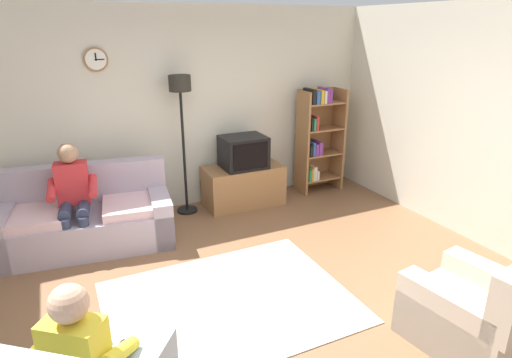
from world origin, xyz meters
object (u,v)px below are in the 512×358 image
object	(u,v)px
couch	(86,220)
person_on_couch	(73,193)
person_in_left_armchair	(88,353)
armchair_near_bookshelf	(475,313)
tv	(243,152)
bookshelf	(317,137)
tv_stand	(243,185)
floor_lamp	(181,107)

from	to	relation	value
couch	person_on_couch	xyz separation A→B (m)	(-0.10, -0.11, 0.39)
person_on_couch	person_in_left_armchair	size ratio (longest dim) A/B	1.11
couch	armchair_near_bookshelf	distance (m)	4.06
couch	tv	size ratio (longest dim) A/B	3.33
bookshelf	person_in_left_armchair	bearing A→B (deg)	-139.65
couch	person_in_left_armchair	distance (m)	2.66
person_in_left_armchair	armchair_near_bookshelf	bearing A→B (deg)	-9.40
tv_stand	armchair_near_bookshelf	xyz separation A→B (m)	(0.49, -3.42, 0.01)
tv	floor_lamp	size ratio (longest dim) A/B	0.32
tv	person_on_couch	world-z (taller)	person_on_couch
bookshelf	couch	bearing A→B (deg)	-173.32
bookshelf	floor_lamp	bearing A→B (deg)	179.21
tv	person_on_couch	xyz separation A→B (m)	(-2.22, -0.41, -0.09)
floor_lamp	armchair_near_bookshelf	world-z (taller)	floor_lamp
bookshelf	person_on_couch	xyz separation A→B (m)	(-3.48, -0.51, -0.14)
tv	person_in_left_armchair	bearing A→B (deg)	-128.16
armchair_near_bookshelf	person_in_left_armchair	world-z (taller)	person_in_left_armchair
couch	armchair_near_bookshelf	size ratio (longest dim) A/B	2.03
person_on_couch	couch	bearing A→B (deg)	48.33
bookshelf	floor_lamp	xyz separation A→B (m)	(-2.07, 0.03, 0.61)
armchair_near_bookshelf	person_in_left_armchair	bearing A→B (deg)	170.60
couch	tv	world-z (taller)	tv
bookshelf	person_on_couch	distance (m)	3.52
tv	floor_lamp	world-z (taller)	floor_lamp
bookshelf	armchair_near_bookshelf	bearing A→B (deg)	-102.38
tv_stand	floor_lamp	world-z (taller)	floor_lamp
floor_lamp	person_on_couch	bearing A→B (deg)	-159.33
tv_stand	person_in_left_armchair	world-z (taller)	person_in_left_armchair
bookshelf	person_on_couch	world-z (taller)	bookshelf
floor_lamp	person_on_couch	xyz separation A→B (m)	(-1.42, -0.53, -0.75)
couch	person_on_couch	distance (m)	0.41
bookshelf	tv_stand	bearing A→B (deg)	-176.80
floor_lamp	armchair_near_bookshelf	size ratio (longest dim) A/B	1.88
tv	person_on_couch	size ratio (longest dim) A/B	0.48
tv	person_on_couch	bearing A→B (deg)	-169.53
tv_stand	floor_lamp	distance (m)	1.42
tv	bookshelf	distance (m)	1.26
tv	tv_stand	bearing A→B (deg)	90.00
tv_stand	tv	bearing A→B (deg)	-90.00
person_in_left_armchair	floor_lamp	bearing A→B (deg)	63.90
armchair_near_bookshelf	person_on_couch	distance (m)	4.06
couch	bookshelf	world-z (taller)	bookshelf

